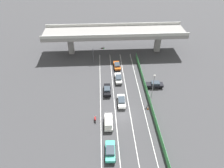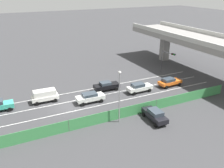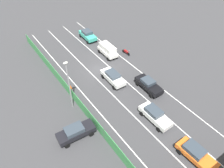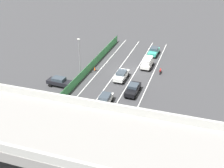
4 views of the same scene
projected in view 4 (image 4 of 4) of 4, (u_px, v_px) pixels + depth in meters
name	position (u px, v px, depth m)	size (l,w,h in m)	color
ground_plane	(126.00, 71.00, 55.97)	(300.00, 300.00, 0.00)	#38383A
lane_line_left_edge	(147.00, 86.00, 50.45)	(0.14, 45.75, 0.01)	silver
lane_line_mid_left	(128.00, 84.00, 51.40)	(0.14, 45.75, 0.01)	silver
lane_line_mid_right	(110.00, 81.00, 52.35)	(0.14, 45.75, 0.01)	silver
lane_line_right_edge	(93.00, 78.00, 53.31)	(0.14, 45.75, 0.01)	silver
elevated_overpass	(47.00, 132.00, 27.80)	(46.15, 9.19, 8.51)	gray
green_fence	(84.00, 73.00, 53.39)	(0.10, 41.85, 1.68)	#3D8E4C
car_van_white	(147.00, 62.00, 56.93)	(2.09, 4.35, 2.06)	silver
car_hatchback_white	(104.00, 100.00, 44.53)	(1.97, 4.70, 1.69)	silver
car_taxi_teal	(154.00, 51.00, 63.06)	(2.18, 4.55, 1.75)	teal
car_sedan_white	(121.00, 75.00, 52.44)	(2.11, 4.68, 1.62)	white
car_taxi_orange	(87.00, 124.00, 38.97)	(2.19, 4.66, 1.61)	orange
car_sedan_black	(133.00, 89.00, 47.77)	(2.09, 4.73, 1.64)	black
motorcycle	(160.00, 71.00, 55.11)	(0.60, 1.95, 0.93)	black
parked_sedan_dark	(60.00, 82.00, 50.02)	(4.71, 2.13, 1.71)	black
traffic_light	(122.00, 131.00, 33.05)	(3.67, 0.79, 5.07)	#47474C
street_lamp	(79.00, 54.00, 51.76)	(0.60, 0.36, 7.56)	gray
traffic_cone	(95.00, 69.00, 56.31)	(0.47, 0.47, 0.74)	orange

